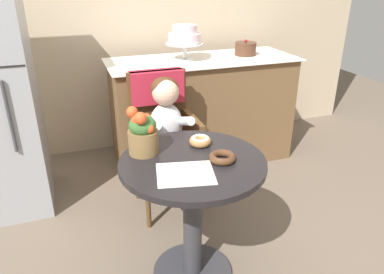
{
  "coord_description": "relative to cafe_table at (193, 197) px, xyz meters",
  "views": [
    {
      "loc": [
        -0.52,
        -1.48,
        1.56
      ],
      "look_at": [
        0.05,
        0.15,
        0.77
      ],
      "focal_mm": 34.26,
      "sensor_mm": 36.0,
      "label": 1
    }
  ],
  "objects": [
    {
      "name": "round_layer_cake",
      "position": [
        0.94,
        1.32,
        0.45
      ],
      "size": [
        0.18,
        0.18,
        0.13
      ],
      "color": "#4C2D1E",
      "rests_on": "display_counter"
    },
    {
      "name": "seated_child",
      "position": [
        0.04,
        0.6,
        0.17
      ],
      "size": [
        0.27,
        0.32,
        0.73
      ],
      "color": "silver",
      "rests_on": "ground"
    },
    {
      "name": "donut_front",
      "position": [
        0.09,
        0.15,
        0.24
      ],
      "size": [
        0.12,
        0.12,
        0.05
      ],
      "color": "#AD7542",
      "rests_on": "cafe_table"
    },
    {
      "name": "paper_napkin",
      "position": [
        -0.08,
        -0.12,
        0.21
      ],
      "size": [
        0.3,
        0.27,
        0.0
      ],
      "primitive_type": "cube",
      "rotation": [
        0.0,
        0.0,
        -0.21
      ],
      "color": "white",
      "rests_on": "cafe_table"
    },
    {
      "name": "donut_mid",
      "position": [
        0.13,
        -0.06,
        0.23
      ],
      "size": [
        0.13,
        0.13,
        0.04
      ],
      "color": "#4C2D19",
      "rests_on": "cafe_table"
    },
    {
      "name": "display_counter",
      "position": [
        0.55,
        1.3,
        -0.05
      ],
      "size": [
        1.56,
        0.62,
        0.9
      ],
      "color": "brown",
      "rests_on": "ground"
    },
    {
      "name": "flower_vase",
      "position": [
        -0.21,
        0.15,
        0.33
      ],
      "size": [
        0.15,
        0.15,
        0.25
      ],
      "color": "brown",
      "rests_on": "cafe_table"
    },
    {
      "name": "tiered_cake_stand",
      "position": [
        0.39,
        1.3,
        0.57
      ],
      "size": [
        0.3,
        0.3,
        0.28
      ],
      "color": "silver",
      "rests_on": "display_counter"
    },
    {
      "name": "cafe_table",
      "position": [
        0.0,
        0.0,
        0.0
      ],
      "size": [
        0.72,
        0.72,
        0.72
      ],
      "color": "black",
      "rests_on": "ground"
    },
    {
      "name": "ground_plane",
      "position": [
        0.0,
        0.0,
        -0.51
      ],
      "size": [
        8.0,
        8.0,
        0.0
      ],
      "primitive_type": "plane",
      "color": "#6B5B4C"
    },
    {
      "name": "wicker_chair",
      "position": [
        0.04,
        0.76,
        0.13
      ],
      "size": [
        0.42,
        0.45,
        0.95
      ],
      "rotation": [
        0.0,
        0.0,
        0.1
      ],
      "color": "brown",
      "rests_on": "ground"
    }
  ]
}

